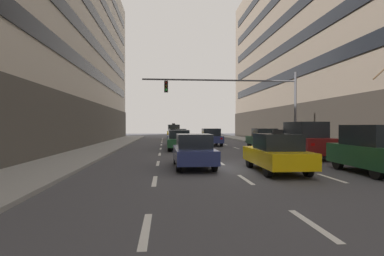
{
  "coord_description": "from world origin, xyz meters",
  "views": [
    {
      "loc": [
        -2.93,
        -13.72,
        1.98
      ],
      "look_at": [
        0.29,
        21.92,
        1.68
      ],
      "focal_mm": 28.09,
      "sensor_mm": 36.0,
      "label": 1
    }
  ],
  "objects_px": {
    "taxi_driving_2": "(276,153)",
    "car_parked_1": "(373,149)",
    "car_driving_0": "(211,137)",
    "car_driving_4": "(177,137)",
    "car_driving_5": "(194,151)",
    "car_driving_1": "(179,140)",
    "taxi_driving_3": "(174,132)",
    "car_parked_3": "(264,139)",
    "traffic_signal_0": "(246,95)",
    "car_parked_2": "(305,140)"
  },
  "relations": [
    {
      "from": "taxi_driving_3",
      "to": "taxi_driving_2",
      "type": "bearing_deg",
      "value": -83.28
    },
    {
      "from": "taxi_driving_2",
      "to": "traffic_signal_0",
      "type": "bearing_deg",
      "value": 82.26
    },
    {
      "from": "car_driving_0",
      "to": "car_parked_1",
      "type": "relative_size",
      "value": 1.08
    },
    {
      "from": "car_parked_2",
      "to": "car_parked_1",
      "type": "bearing_deg",
      "value": -90.0
    },
    {
      "from": "car_driving_1",
      "to": "taxi_driving_2",
      "type": "distance_m",
      "value": 12.17
    },
    {
      "from": "car_driving_0",
      "to": "taxi_driving_2",
      "type": "xyz_separation_m",
      "value": [
        0.22,
        -16.86,
        -0.02
      ]
    },
    {
      "from": "car_driving_1",
      "to": "taxi_driving_2",
      "type": "xyz_separation_m",
      "value": [
        3.59,
        -11.63,
        0.01
      ]
    },
    {
      "from": "taxi_driving_2",
      "to": "car_parked_3",
      "type": "relative_size",
      "value": 0.95
    },
    {
      "from": "taxi_driving_3",
      "to": "car_driving_1",
      "type": "bearing_deg",
      "value": -90.25
    },
    {
      "from": "car_driving_4",
      "to": "car_driving_5",
      "type": "xyz_separation_m",
      "value": [
        0.16,
        -15.33,
        -0.04
      ]
    },
    {
      "from": "taxi_driving_3",
      "to": "traffic_signal_0",
      "type": "distance_m",
      "value": 20.93
    },
    {
      "from": "car_parked_3",
      "to": "car_driving_5",
      "type": "bearing_deg",
      "value": -122.58
    },
    {
      "from": "taxi_driving_2",
      "to": "traffic_signal_0",
      "type": "height_order",
      "value": "traffic_signal_0"
    },
    {
      "from": "car_driving_1",
      "to": "car_parked_3",
      "type": "distance_m",
      "value": 7.42
    },
    {
      "from": "taxi_driving_3",
      "to": "car_parked_3",
      "type": "height_order",
      "value": "taxi_driving_3"
    },
    {
      "from": "car_parked_1",
      "to": "car_driving_0",
      "type": "bearing_deg",
      "value": 102.63
    },
    {
      "from": "car_driving_1",
      "to": "car_parked_3",
      "type": "bearing_deg",
      "value": 8.72
    },
    {
      "from": "taxi_driving_3",
      "to": "car_parked_1",
      "type": "xyz_separation_m",
      "value": [
        7.26,
        -30.67,
        -0.05
      ]
    },
    {
      "from": "car_parked_2",
      "to": "car_parked_3",
      "type": "xyz_separation_m",
      "value": [
        -0.0,
        7.63,
        -0.24
      ]
    },
    {
      "from": "car_driving_4",
      "to": "car_parked_2",
      "type": "xyz_separation_m",
      "value": [
        7.29,
        -11.81,
        0.28
      ]
    },
    {
      "from": "car_driving_0",
      "to": "car_parked_3",
      "type": "relative_size",
      "value": 0.98
    },
    {
      "from": "taxi_driving_2",
      "to": "car_parked_1",
      "type": "relative_size",
      "value": 1.05
    },
    {
      "from": "taxi_driving_2",
      "to": "car_driving_1",
      "type": "bearing_deg",
      "value": 107.16
    },
    {
      "from": "car_driving_0",
      "to": "car_driving_1",
      "type": "distance_m",
      "value": 6.22
    },
    {
      "from": "car_driving_1",
      "to": "traffic_signal_0",
      "type": "bearing_deg",
      "value": -21.33
    },
    {
      "from": "car_driving_0",
      "to": "car_parked_1",
      "type": "xyz_separation_m",
      "value": [
        3.97,
        -17.71,
        0.17
      ]
    },
    {
      "from": "car_driving_5",
      "to": "car_driving_4",
      "type": "bearing_deg",
      "value": 90.59
    },
    {
      "from": "car_driving_5",
      "to": "car_parked_3",
      "type": "distance_m",
      "value": 13.24
    },
    {
      "from": "car_driving_1",
      "to": "car_driving_4",
      "type": "distance_m",
      "value": 5.3
    },
    {
      "from": "car_driving_1",
      "to": "car_driving_5",
      "type": "distance_m",
      "value": 10.03
    },
    {
      "from": "car_parked_2",
      "to": "car_parked_3",
      "type": "bearing_deg",
      "value": 90.0
    },
    {
      "from": "car_parked_1",
      "to": "taxi_driving_2",
      "type": "bearing_deg",
      "value": 167.24
    },
    {
      "from": "car_driving_0",
      "to": "car_parked_2",
      "type": "bearing_deg",
      "value": -71.32
    },
    {
      "from": "car_driving_4",
      "to": "car_driving_5",
      "type": "distance_m",
      "value": 15.33
    },
    {
      "from": "taxi_driving_2",
      "to": "taxi_driving_3",
      "type": "relative_size",
      "value": 1.0
    },
    {
      "from": "car_driving_0",
      "to": "car_parked_2",
      "type": "xyz_separation_m",
      "value": [
        3.97,
        -11.74,
        0.26
      ]
    },
    {
      "from": "car_driving_0",
      "to": "traffic_signal_0",
      "type": "height_order",
      "value": "traffic_signal_0"
    },
    {
      "from": "car_driving_5",
      "to": "traffic_signal_0",
      "type": "bearing_deg",
      "value": 59.87
    },
    {
      "from": "car_driving_1",
      "to": "taxi_driving_3",
      "type": "relative_size",
      "value": 1.0
    },
    {
      "from": "car_driving_0",
      "to": "car_driving_5",
      "type": "xyz_separation_m",
      "value": [
        -3.16,
        -15.26,
        -0.05
      ]
    },
    {
      "from": "car_parked_1",
      "to": "car_parked_3",
      "type": "relative_size",
      "value": 0.9
    },
    {
      "from": "car_driving_0",
      "to": "traffic_signal_0",
      "type": "relative_size",
      "value": 0.39
    },
    {
      "from": "car_driving_0",
      "to": "taxi_driving_2",
      "type": "bearing_deg",
      "value": -89.24
    },
    {
      "from": "taxi_driving_2",
      "to": "car_driving_4",
      "type": "bearing_deg",
      "value": 101.83
    },
    {
      "from": "car_parked_3",
      "to": "traffic_signal_0",
      "type": "bearing_deg",
      "value": -128.52
    },
    {
      "from": "taxi_driving_2",
      "to": "car_parked_1",
      "type": "xyz_separation_m",
      "value": [
        3.74,
        -0.85,
        0.19
      ]
    },
    {
      "from": "car_parked_2",
      "to": "car_parked_3",
      "type": "height_order",
      "value": "car_parked_2"
    },
    {
      "from": "car_parked_2",
      "to": "car_driving_1",
      "type": "bearing_deg",
      "value": 138.42
    },
    {
      "from": "car_driving_0",
      "to": "traffic_signal_0",
      "type": "bearing_deg",
      "value": -77.8
    },
    {
      "from": "car_parked_3",
      "to": "traffic_signal_0",
      "type": "relative_size",
      "value": 0.4
    }
  ]
}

